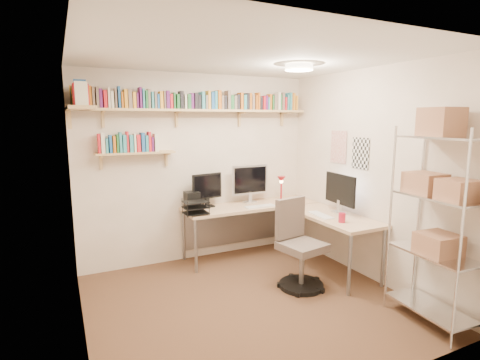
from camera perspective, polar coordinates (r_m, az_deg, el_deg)
name	(u,v)px	position (r m, az deg, el deg)	size (l,w,h in m)	color
ground	(249,302)	(4.16, 1.40, -18.08)	(3.20, 3.20, 0.00)	#462D1E
room_shell	(250,156)	(3.71, 1.55, 3.67)	(3.24, 3.04, 2.52)	beige
wall_shelves	(172,109)	(4.76, -10.34, 10.53)	(3.12, 1.09, 0.80)	tan
corner_desk	(262,209)	(5.02, 3.42, -4.39)	(1.96, 1.91, 1.27)	#D7B48C
office_chair	(298,250)	(4.40, 8.89, -10.54)	(0.54, 0.54, 1.01)	black
wire_rack	(439,195)	(3.83, 28.02, -1.97)	(0.46, 0.83, 2.01)	silver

